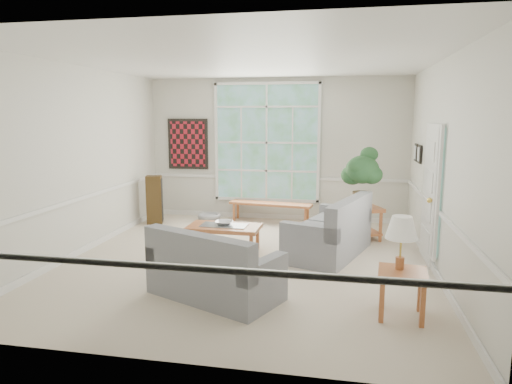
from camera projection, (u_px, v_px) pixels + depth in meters
floor at (247, 261)px, 7.04m from camera, size 5.50×6.00×0.01m
ceiling at (247, 60)px, 6.54m from camera, size 5.50×6.00×0.02m
wall_back at (276, 150)px, 9.69m from camera, size 5.50×0.02×3.00m
wall_front at (174, 201)px, 3.88m from camera, size 5.50×0.02×3.00m
wall_left at (79, 161)px, 7.30m from camera, size 0.02×6.00×3.00m
wall_right at (442, 168)px, 6.28m from camera, size 0.02×6.00×3.00m
window_back at (267, 143)px, 9.67m from camera, size 2.30×0.08×2.40m
entry_door at (429, 193)px, 6.94m from camera, size 0.08×0.90×2.10m
door_sidelight at (438, 193)px, 6.31m from camera, size 0.08×0.26×1.90m
wall_art at (188, 144)px, 9.99m from camera, size 0.90×0.06×1.10m
wall_frame_near at (419, 154)px, 7.97m from camera, size 0.04×0.26×0.32m
wall_frame_far at (416, 152)px, 8.36m from camera, size 0.04×0.26×0.32m
loveseat_right at (329, 226)px, 7.30m from camera, size 1.41×1.94×0.94m
loveseat_front at (215, 263)px, 5.60m from camera, size 1.79×1.40×0.86m
coffee_table at (224, 239)px, 7.50m from camera, size 1.18×0.66×0.44m
pewter_bowl at (224, 223)px, 7.48m from camera, size 0.37×0.37×0.09m
window_bench at (270, 213)px, 9.58m from camera, size 1.77×0.56×0.41m
end_table at (362, 223)px, 8.24m from camera, size 0.79×0.79×0.60m
houseplant at (362, 177)px, 8.11m from camera, size 0.87×0.87×1.09m
side_table at (402, 294)px, 5.04m from camera, size 0.57×0.57×0.53m
table_lamp at (401, 243)px, 5.02m from camera, size 0.40×0.40×0.60m
pet_bed at (209, 217)px, 9.73m from camera, size 0.58×0.58×0.14m
floor_speaker at (154, 200)px, 9.41m from camera, size 0.36×0.32×1.00m
cat at (336, 213)px, 7.86m from camera, size 0.39×0.33×0.15m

